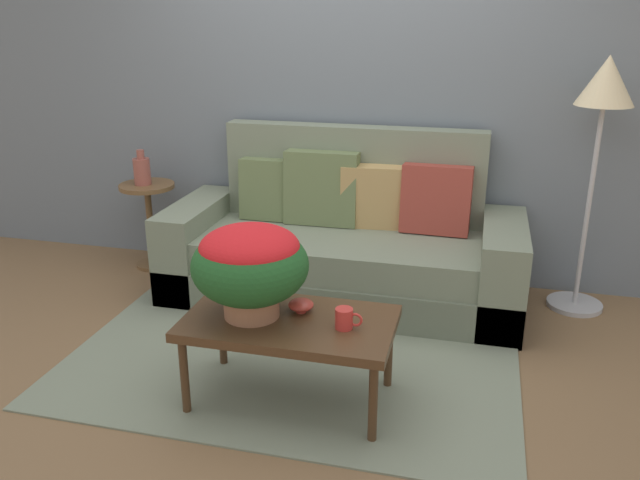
# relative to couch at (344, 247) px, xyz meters

# --- Properties ---
(ground_plane) EXTENTS (14.00, 14.00, 0.00)m
(ground_plane) POSITION_rel_couch_xyz_m (-0.09, -0.84, -0.33)
(ground_plane) COLOR brown
(wall_back) EXTENTS (6.40, 0.12, 2.67)m
(wall_back) POSITION_rel_couch_xyz_m (-0.09, 0.46, 1.00)
(wall_back) COLOR slate
(wall_back) RESTS_ON ground
(area_rug) EXTENTS (2.37, 1.79, 0.01)m
(area_rug) POSITION_rel_couch_xyz_m (-0.09, -0.80, -0.33)
(area_rug) COLOR gray
(area_rug) RESTS_ON ground
(couch) EXTENTS (2.24, 0.88, 1.06)m
(couch) POSITION_rel_couch_xyz_m (0.00, 0.00, 0.00)
(couch) COLOR #626B59
(couch) RESTS_ON ground
(coffee_table) EXTENTS (0.98, 0.55, 0.43)m
(coffee_table) POSITION_rel_couch_xyz_m (0.01, -1.27, 0.06)
(coffee_table) COLOR #442D1B
(coffee_table) RESTS_ON ground
(side_table) EXTENTS (0.39, 0.39, 0.62)m
(side_table) POSITION_rel_couch_xyz_m (-1.45, 0.13, 0.10)
(side_table) COLOR brown
(side_table) RESTS_ON ground
(floor_lamp) EXTENTS (0.34, 0.34, 1.54)m
(floor_lamp) POSITION_rel_couch_xyz_m (1.46, 0.16, 0.91)
(floor_lamp) COLOR #B2B2B7
(floor_lamp) RESTS_ON ground
(potted_plant) EXTENTS (0.54, 0.54, 0.44)m
(potted_plant) POSITION_rel_couch_xyz_m (-0.16, -1.28, 0.36)
(potted_plant) COLOR #A36B4C
(potted_plant) RESTS_ON coffee_table
(coffee_mug) EXTENTS (0.13, 0.08, 0.10)m
(coffee_mug) POSITION_rel_couch_xyz_m (0.28, -1.30, 0.15)
(coffee_mug) COLOR red
(coffee_mug) RESTS_ON coffee_table
(snack_bowl) EXTENTS (0.12, 0.12, 0.06)m
(snack_bowl) POSITION_rel_couch_xyz_m (0.05, -1.18, 0.14)
(snack_bowl) COLOR #B2382D
(snack_bowl) RESTS_ON coffee_table
(table_vase) EXTENTS (0.12, 0.12, 0.24)m
(table_vase) POSITION_rel_couch_xyz_m (-1.47, 0.12, 0.39)
(table_vase) COLOR #934C42
(table_vase) RESTS_ON side_table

